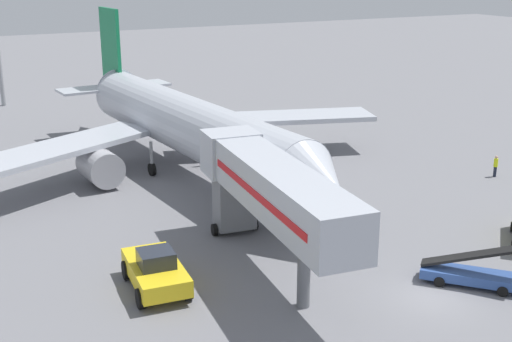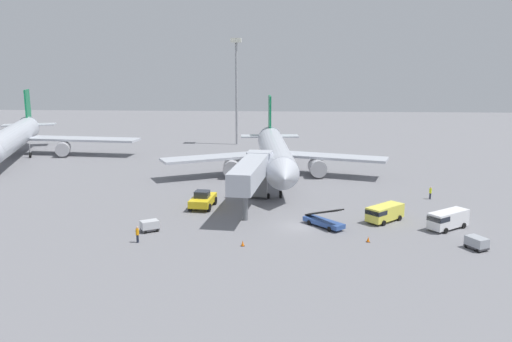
{
  "view_description": "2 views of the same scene",
  "coord_description": "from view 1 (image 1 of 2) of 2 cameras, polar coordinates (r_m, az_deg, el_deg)",
  "views": [
    {
      "loc": [
        -23.81,
        -25.24,
        17.65
      ],
      "look_at": [
        -2.47,
        16.42,
        3.01
      ],
      "focal_mm": 47.56,
      "sensor_mm": 36.0,
      "label": 1
    },
    {
      "loc": [
        -1.69,
        -61.9,
        19.77
      ],
      "look_at": [
        -6.27,
        15.41,
        3.64
      ],
      "focal_mm": 37.2,
      "sensor_mm": 36.0,
      "label": 2
    }
  ],
  "objects": [
    {
      "name": "airplane_at_gate",
      "position": [
        58.02,
        -6.19,
        3.95
      ],
      "size": [
        39.4,
        42.26,
        13.0
      ],
      "color": "#B7BCC6",
      "rests_on": "ground"
    },
    {
      "name": "jet_bridge",
      "position": [
        39.24,
        0.9,
        -1.28
      ],
      "size": [
        5.04,
        17.88,
        6.89
      ],
      "color": "#B2B7C1",
      "rests_on": "ground"
    },
    {
      "name": "belt_loader_truck",
      "position": [
        40.48,
        17.71,
        -8.22
      ],
      "size": [
        5.0,
        5.22,
        2.85
      ],
      "color": "#2D4C8E",
      "rests_on": "ground"
    },
    {
      "name": "pushback_tug",
      "position": [
        38.45,
        -8.43,
        -8.28
      ],
      "size": [
        3.38,
        5.89,
        2.42
      ],
      "color": "yellow",
      "rests_on": "ground"
    },
    {
      "name": "ground_crew_worker_midground",
      "position": [
        60.78,
        19.5,
        0.43
      ],
      "size": [
        0.46,
        0.46,
        1.85
      ],
      "color": "#1E2333",
      "rests_on": "ground"
    },
    {
      "name": "ground_plane",
      "position": [
        38.93,
        14.64,
        -10.21
      ],
      "size": [
        300.0,
        300.0,
        0.0
      ],
      "primitive_type": "plane",
      "color": "slate"
    }
  ]
}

